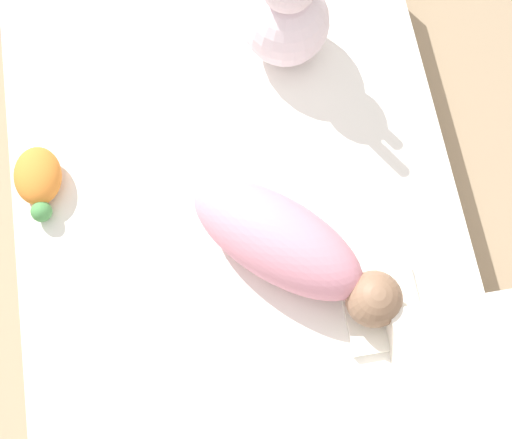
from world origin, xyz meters
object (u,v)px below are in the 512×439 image
object	(u,v)px
swaddled_baby	(289,246)
pillow	(469,371)
turtle_plush	(38,179)
bunny_plush	(286,15)

from	to	relation	value
swaddled_baby	pillow	size ratio (longest dim) A/B	1.54
swaddled_baby	pillow	xyz separation A→B (m)	(0.34, 0.34, -0.04)
swaddled_baby	turtle_plush	size ratio (longest dim) A/B	2.53
pillow	bunny_plush	bearing A→B (deg)	-164.71
pillow	turtle_plush	world-z (taller)	pillow
swaddled_baby	bunny_plush	xyz separation A→B (m)	(-0.56, 0.09, 0.05)
pillow	turtle_plush	distance (m)	1.09
pillow	bunny_plush	size ratio (longest dim) A/B	0.75
swaddled_baby	bunny_plush	size ratio (longest dim) A/B	1.15
pillow	bunny_plush	distance (m)	0.94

